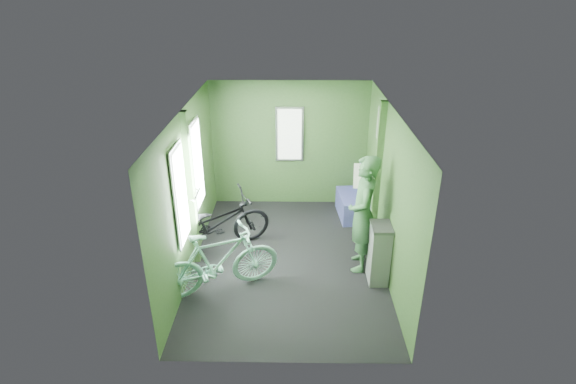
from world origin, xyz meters
name	(u,v)px	position (x,y,z in m)	size (l,w,h in m)	color
room	(285,172)	(-0.04, 0.04, 1.44)	(4.00, 4.02, 2.31)	black
bicycle_black	(217,249)	(-1.12, 0.31, 0.00)	(0.61, 1.76, 0.92)	black
bicycle_mint	(221,293)	(-0.90, -0.78, 0.00)	(0.47, 1.68, 1.01)	#8CD4C1
passenger	(363,214)	(1.05, -0.12, 0.87)	(0.47, 0.73, 1.73)	#345F37
waste_box	(379,253)	(1.26, -0.46, 0.44)	(0.26, 0.36, 0.88)	slate
bench_seat	(353,203)	(1.14, 1.45, 0.26)	(0.52, 0.85, 0.86)	navy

